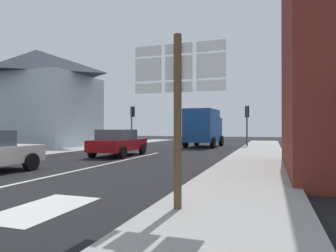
{
  "coord_description": "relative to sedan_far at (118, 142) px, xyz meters",
  "views": [
    {
      "loc": [
        6.69,
        -5.8,
        1.55
      ],
      "look_at": [
        1.01,
        11.03,
        1.67
      ],
      "focal_mm": 32.67,
      "sensor_mm": 36.0,
      "label": 1
    }
  ],
  "objects": [
    {
      "name": "traffic_light_far_left",
      "position": [
        -3.58,
        9.38,
        1.8
      ],
      "size": [
        0.3,
        0.49,
        3.45
      ],
      "color": "#47474C",
      "rests_on": "ground"
    },
    {
      "name": "sedan_far",
      "position": [
        0.0,
        0.0,
        0.0
      ],
      "size": [
        2.06,
        4.25,
        1.47
      ],
      "color": "maroon",
      "rests_on": "ground"
    },
    {
      "name": "traffic_light_far_right",
      "position": [
        6.27,
        9.45,
        1.67
      ],
      "size": [
        0.3,
        0.49,
        3.28
      ],
      "color": "#47474C",
      "rests_on": "ground"
    },
    {
      "name": "clapboard_house_left",
      "position": [
        -10.15,
        5.01,
        3.27
      ],
      "size": [
        9.37,
        7.63,
        7.96
      ],
      "color": "silver",
      "rests_on": "ground"
    },
    {
      "name": "delivery_truck",
      "position": [
        2.78,
        9.54,
        0.89
      ],
      "size": [
        2.63,
        5.07,
        3.05
      ],
      "color": "#19478C",
      "rests_on": "ground"
    },
    {
      "name": "sidewalk_left",
      "position": [
        -4.66,
        -1.39,
        -0.69
      ],
      "size": [
        2.76,
        44.0,
        0.14
      ],
      "primitive_type": "cube",
      "color": "#9E9B96",
      "rests_on": "ground"
    },
    {
      "name": "sidewalk_right",
      "position": [
        7.35,
        -1.39,
        -0.69
      ],
      "size": [
        2.76,
        44.0,
        0.14
      ],
      "primitive_type": "cube",
      "color": "#9E9B96",
      "rests_on": "ground"
    },
    {
      "name": "lane_centre_stripe",
      "position": [
        1.35,
        -3.39,
        -0.75
      ],
      "size": [
        0.16,
        12.0,
        0.01
      ],
      "primitive_type": "cube",
      "color": "silver",
      "rests_on": "ground"
    },
    {
      "name": "lane_turn_arrow",
      "position": [
        3.89,
        -10.39,
        -0.75
      ],
      "size": [
        1.2,
        2.2,
        0.01
      ],
      "primitive_type": "cube",
      "color": "silver",
      "rests_on": "ground"
    },
    {
      "name": "route_sign_post",
      "position": [
        6.48,
        -10.04,
        1.24
      ],
      "size": [
        1.66,
        0.14,
        3.2
      ],
      "color": "brown",
      "rests_on": "ground"
    },
    {
      "name": "ground_plane",
      "position": [
        1.35,
        0.61,
        -0.76
      ],
      "size": [
        80.0,
        80.0,
        0.0
      ],
      "primitive_type": "plane",
      "color": "black"
    }
  ]
}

